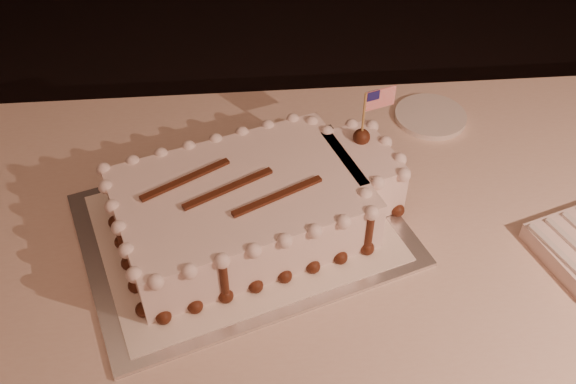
{
  "coord_description": "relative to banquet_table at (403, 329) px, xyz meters",
  "views": [
    {
      "loc": [
        -0.32,
        -0.19,
        1.58
      ],
      "look_at": [
        -0.26,
        0.58,
        0.84
      ],
      "focal_mm": 40.0,
      "sensor_mm": 36.0,
      "label": 1
    }
  ],
  "objects": [
    {
      "name": "banquet_table",
      "position": [
        0.0,
        0.0,
        0.0
      ],
      "size": [
        2.4,
        0.8,
        0.75
      ],
      "primitive_type": "cube",
      "color": "beige",
      "rests_on": "ground"
    },
    {
      "name": "sheet_cake",
      "position": [
        -0.31,
        -0.01,
        0.43
      ],
      "size": [
        0.53,
        0.39,
        0.2
      ],
      "color": "white",
      "rests_on": "doily"
    },
    {
      "name": "doily",
      "position": [
        -0.34,
        -0.02,
        0.38
      ],
      "size": [
        0.57,
        0.5,
        0.0
      ],
      "primitive_type": "cube",
      "rotation": [
        0.0,
        0.0,
        0.32
      ],
      "color": "white",
      "rests_on": "cake_board"
    },
    {
      "name": "side_plate",
      "position": [
        0.07,
        0.27,
        0.38
      ],
      "size": [
        0.15,
        0.15,
        0.01
      ],
      "primitive_type": "cylinder",
      "color": "silver",
      "rests_on": "banquet_table"
    },
    {
      "name": "cake_board",
      "position": [
        -0.34,
        -0.02,
        0.38
      ],
      "size": [
        0.64,
        0.55,
        0.01
      ],
      "primitive_type": "cube",
      "rotation": [
        0.0,
        0.0,
        0.32
      ],
      "color": "silver",
      "rests_on": "banquet_table"
    }
  ]
}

